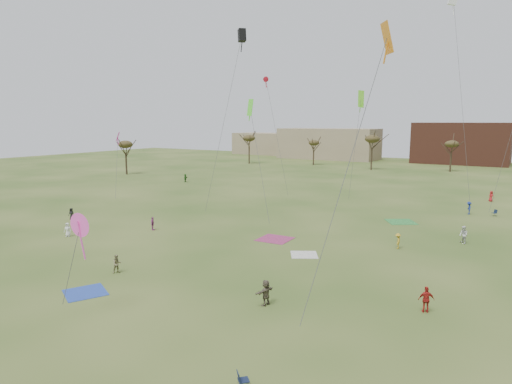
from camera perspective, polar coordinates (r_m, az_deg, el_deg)
The scene contains 23 objects.
ground at distance 35.50m, azimuth -10.43°, elevation -11.43°, with size 260.00×260.00×0.00m, color #2A4816.
flyer_near_left at distance 52.30m, azimuth -23.01°, elevation -4.47°, with size 0.74×0.48×1.52m, color white.
spectator_fore_a at distance 31.71m, azimuth 21.00°, elevation -12.75°, with size 1.03×0.43×1.75m, color #B0231E.
spectator_fore_b at distance 38.65m, azimuth -17.39°, elevation -8.78°, with size 0.75×0.58×1.54m, color #877F56.
spectator_fore_c at distance 30.80m, azimuth 1.27°, elevation -12.76°, with size 1.64×0.52×1.77m, color brown.
flyer_mid_a at distance 61.19m, azimuth -22.59°, elevation -2.59°, with size 0.71×0.47×1.46m, color black.
flyer_mid_b at distance 45.85m, azimuth 17.72°, elevation -6.01°, with size 0.98×0.57×1.52m, color gold.
spectator_mid_d at distance 52.33m, azimuth -13.12°, elevation -3.96°, with size 0.90×0.38×1.54m, color #AE4896.
spectator_mid_e at distance 50.11m, azimuth 25.07°, elevation -5.00°, with size 0.88×0.69×1.82m, color silver.
flyer_far_a at distance 92.50m, azimuth -9.05°, elevation 1.78°, with size 1.53×0.49×1.65m, color #2D6822.
flyer_far_b at distance 78.20m, azimuth 27.92°, elevation -0.48°, with size 0.81×0.53×1.66m, color red.
flyer_far_c at distance 66.07m, azimuth 25.63°, elevation -1.86°, with size 1.11×0.64×1.72m, color navy.
blanket_blue at distance 35.42m, azimuth -21.05°, elevation -11.95°, with size 2.78×2.78×0.03m, color #2849B1.
blanket_cream at distance 42.15m, azimuth 6.18°, elevation -8.01°, with size 2.43×2.43×0.03m, color silver.
blanket_plum at distance 47.33m, azimuth 2.43°, elevation -6.06°, with size 3.32×3.32×0.03m, color #9C3062.
blanket_olive at distance 58.10m, azimuth 18.08°, elevation -3.66°, with size 3.29×3.29×0.03m, color #328B3B.
camp_chair_center at distance 22.55m, azimuth -1.66°, elevation -23.31°, with size 0.74×0.74×0.87m.
camp_chair_right at distance 66.38m, azimuth 28.24°, elevation -2.52°, with size 0.73×0.74×0.87m.
kites_aloft at distance 56.37m, azimuth 9.99°, elevation 17.65°, with size 71.81×56.20×27.93m.
tree_line at distance 106.83m, azimuth 17.97°, elevation 5.79°, with size 117.44×49.32×8.91m.
building_tan at distance 151.09m, azimuth 9.29°, elevation 6.14°, with size 32.00×14.00×10.00m, color #937F60.
building_brick at distance 145.72m, azimuth 24.85°, elevation 5.72°, with size 26.00×16.00×12.00m, color brown.
building_tan_west at distance 170.87m, azimuth 0.81°, elevation 6.24°, with size 20.00×12.00×8.00m, color #937F60.
Camera 1 is at (22.52, -24.53, 12.32)m, focal length 31.19 mm.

